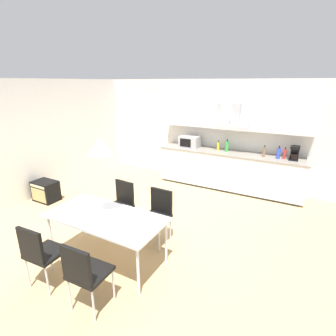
{
  "coord_description": "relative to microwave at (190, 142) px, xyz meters",
  "views": [
    {
      "loc": [
        2.44,
        -3.27,
        2.46
      ],
      "look_at": [
        0.31,
        0.61,
        1.0
      ],
      "focal_mm": 28.0,
      "sensor_mm": 36.0,
      "label": 1
    }
  ],
  "objects": [
    {
      "name": "ground_plane",
      "position": [
        0.17,
        -2.61,
        -1.05
      ],
      "size": [
        8.21,
        8.81,
        0.02
      ],
      "primitive_type": "cube",
      "color": "tan"
    },
    {
      "name": "wall_back",
      "position": [
        0.17,
        0.38,
        0.22
      ],
      "size": [
        6.57,
        0.1,
        2.53
      ],
      "primitive_type": "cube",
      "color": "silver",
      "rests_on": "ground_plane"
    },
    {
      "name": "wall_left",
      "position": [
        -2.62,
        -2.61,
        0.22
      ],
      "size": [
        0.1,
        7.05,
        2.53
      ],
      "primitive_type": "cube",
      "color": "silver",
      "rests_on": "ground_plane"
    },
    {
      "name": "kitchen_counter",
      "position": [
        1.03,
        0.0,
        -0.59
      ],
      "size": [
        3.38,
        0.68,
        0.9
      ],
      "color": "#333333",
      "rests_on": "ground_plane"
    },
    {
      "name": "backsplash_tile",
      "position": [
        1.03,
        0.31,
        0.09
      ],
      "size": [
        3.36,
        0.02,
        0.46
      ],
      "primitive_type": "cube",
      "color": "silver",
      "rests_on": "kitchen_counter"
    },
    {
      "name": "upper_wall_cabinets",
      "position": [
        1.03,
        0.16,
        0.66
      ],
      "size": [
        3.36,
        0.4,
        0.58
      ],
      "color": "silver"
    },
    {
      "name": "microwave",
      "position": [
        0.0,
        0.0,
        0.0
      ],
      "size": [
        0.48,
        0.35,
        0.28
      ],
      "color": "#ADADB2",
      "rests_on": "kitchen_counter"
    },
    {
      "name": "coffee_maker",
      "position": [
        2.39,
        0.03,
        0.01
      ],
      "size": [
        0.18,
        0.19,
        0.3
      ],
      "color": "black",
      "rests_on": "kitchen_counter"
    },
    {
      "name": "bottle_blue",
      "position": [
        2.08,
        -0.04,
        -0.02
      ],
      "size": [
        0.08,
        0.08,
        0.28
      ],
      "color": "blue",
      "rests_on": "kitchen_counter"
    },
    {
      "name": "bottle_red",
      "position": [
        2.2,
        0.02,
        -0.03
      ],
      "size": [
        0.06,
        0.06,
        0.25
      ],
      "color": "red",
      "rests_on": "kitchen_counter"
    },
    {
      "name": "bottle_green",
      "position": [
        0.94,
        0.03,
        -0.01
      ],
      "size": [
        0.08,
        0.08,
        0.29
      ],
      "color": "green",
      "rests_on": "kitchen_counter"
    },
    {
      "name": "bottle_yellow",
      "position": [
        0.73,
        0.05,
        -0.04
      ],
      "size": [
        0.06,
        0.06,
        0.24
      ],
      "color": "yellow",
      "rests_on": "kitchen_counter"
    },
    {
      "name": "bottle_brown",
      "position": [
        1.79,
        -0.03,
        -0.03
      ],
      "size": [
        0.06,
        0.06,
        0.26
      ],
      "color": "brown",
      "rests_on": "kitchen_counter"
    },
    {
      "name": "dining_table",
      "position": [
        0.33,
        -3.5,
        -0.36
      ],
      "size": [
        1.64,
        0.79,
        0.72
      ],
      "color": "white",
      "rests_on": "ground_plane"
    },
    {
      "name": "chair_near_left",
      "position": [
        -0.03,
        -4.28,
        -0.51
      ],
      "size": [
        0.42,
        0.42,
        0.87
      ],
      "color": "black",
      "rests_on": "ground_plane"
    },
    {
      "name": "chair_far_left",
      "position": [
        -0.03,
        -2.72,
        -0.51
      ],
      "size": [
        0.43,
        0.43,
        0.87
      ],
      "color": "black",
      "rests_on": "ground_plane"
    },
    {
      "name": "chair_far_right",
      "position": [
        0.7,
        -2.72,
        -0.51
      ],
      "size": [
        0.41,
        0.41,
        0.87
      ],
      "color": "black",
      "rests_on": "ground_plane"
    },
    {
      "name": "chair_near_right",
      "position": [
        0.7,
        -4.28,
        -0.51
      ],
      "size": [
        0.42,
        0.42,
        0.87
      ],
      "color": "black",
      "rests_on": "ground_plane"
    },
    {
      "name": "guitar_amp",
      "position": [
        -2.22,
        -2.58,
        -0.82
      ],
      "size": [
        0.52,
        0.37,
        0.44
      ],
      "color": "black",
      "rests_on": "ground_plane"
    },
    {
      "name": "pendant_lamp",
      "position": [
        0.33,
        -3.5,
        0.66
      ],
      "size": [
        0.32,
        0.32,
        0.22
      ],
      "primitive_type": "cone",
      "color": "silver"
    }
  ]
}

